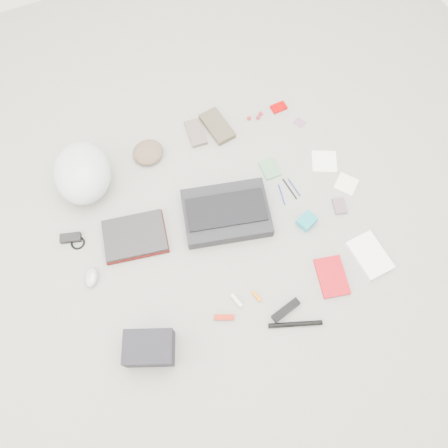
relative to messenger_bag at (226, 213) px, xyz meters
name	(u,v)px	position (x,y,z in m)	size (l,w,h in m)	color
ground_plane	(224,228)	(-0.04, -0.06, -0.04)	(4.00, 4.00, 0.00)	gray
messenger_bag	(226,213)	(0.00, 0.00, 0.00)	(0.44, 0.31, 0.07)	#242427
bag_flap	(226,210)	(0.00, 0.00, 0.04)	(0.40, 0.18, 0.01)	black
laptop_sleeve	(135,237)	(-0.48, 0.08, -0.03)	(0.32, 0.24, 0.02)	#500E0C
laptop	(134,235)	(-0.48, 0.08, 0.00)	(0.31, 0.23, 0.02)	black
bike_helmet	(82,173)	(-0.61, 0.48, 0.07)	(0.29, 0.37, 0.22)	silver
beanie	(148,152)	(-0.25, 0.52, -0.01)	(0.17, 0.16, 0.06)	brown
mitten_left	(196,133)	(0.05, 0.54, -0.02)	(0.09, 0.17, 0.03)	#705E56
mitten_right	(217,126)	(0.18, 0.53, -0.02)	(0.11, 0.23, 0.03)	brown
power_brick	(71,238)	(-0.79, 0.21, -0.02)	(0.11, 0.05, 0.03)	black
cable_coil	(78,243)	(-0.76, 0.17, -0.03)	(0.07, 0.07, 0.01)	black
mouse	(91,277)	(-0.75, -0.04, -0.02)	(0.06, 0.10, 0.04)	#A6A6A6
camera_bag	(149,348)	(-0.60, -0.49, 0.03)	(0.22, 0.15, 0.14)	black
multitool	(224,317)	(-0.23, -0.49, -0.03)	(0.10, 0.03, 0.01)	#A51B0A
toiletry_tube_white	(237,300)	(-0.14, -0.44, -0.03)	(0.02, 0.02, 0.08)	white
toiletry_tube_orange	(257,296)	(-0.04, -0.46, -0.03)	(0.02, 0.02, 0.06)	orange
u_lock	(286,310)	(0.06, -0.58, -0.02)	(0.15, 0.04, 0.03)	black
bike_pump	(295,324)	(0.07, -0.65, -0.02)	(0.02, 0.02, 0.26)	black
book_red	(332,277)	(0.34, -0.52, -0.03)	(0.13, 0.20, 0.02)	red
book_white	(370,255)	(0.57, -0.50, -0.03)	(0.15, 0.22, 0.02)	white
notepad	(270,169)	(0.33, 0.16, -0.03)	(0.09, 0.12, 0.01)	#4F8956
pen_blue	(282,195)	(0.32, -0.01, -0.03)	(0.01, 0.01, 0.13)	navy
pen_black	(290,189)	(0.38, 0.00, -0.03)	(0.01, 0.01, 0.14)	black
pen_navy	(294,187)	(0.41, 0.00, -0.03)	(0.01, 0.01, 0.12)	navy
accordion_wallet	(307,221)	(0.37, -0.21, -0.01)	(0.09, 0.07, 0.05)	teal
card_deck	(339,206)	(0.57, -0.20, -0.03)	(0.06, 0.09, 0.02)	#775966
napkin_top	(324,161)	(0.63, 0.08, -0.03)	(0.14, 0.14, 0.01)	white
napkin_bottom	(346,184)	(0.68, -0.09, -0.03)	(0.11, 0.11, 0.01)	white
lollipop_a	(249,118)	(0.37, 0.51, -0.02)	(0.02, 0.02, 0.02)	#A21C1C
lollipop_b	(258,117)	(0.42, 0.49, -0.02)	(0.02, 0.02, 0.02)	maroon
lollipop_c	(261,113)	(0.45, 0.51, -0.02)	(0.02, 0.02, 0.02)	#B31827
altoids_tin	(279,107)	(0.57, 0.51, -0.03)	(0.09, 0.06, 0.02)	#C10102
stamp_sheet	(300,122)	(0.63, 0.37, -0.03)	(0.05, 0.06, 0.00)	gray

